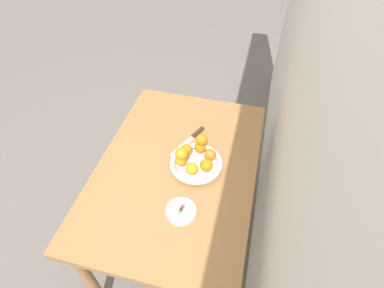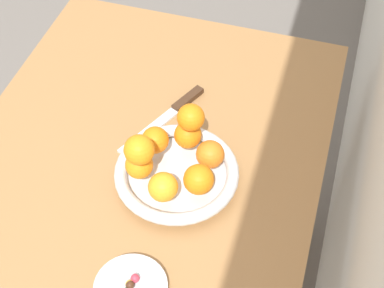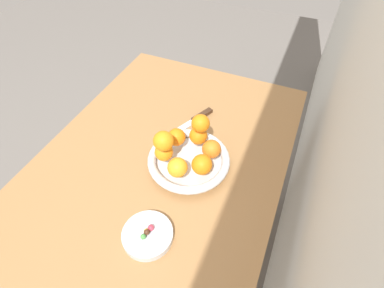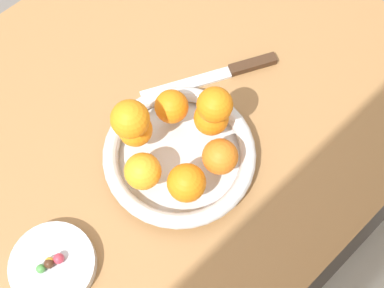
{
  "view_description": "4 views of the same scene",
  "coord_description": "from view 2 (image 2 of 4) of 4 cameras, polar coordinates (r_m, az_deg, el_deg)",
  "views": [
    {
      "loc": [
        0.87,
        0.3,
        1.87
      ],
      "look_at": [
        -0.04,
        0.07,
        0.87
      ],
      "focal_mm": 28.0,
      "sensor_mm": 36.0,
      "label": 1
    },
    {
      "loc": [
        0.67,
        0.33,
        1.71
      ],
      "look_at": [
        -0.02,
        0.13,
        0.87
      ],
      "focal_mm": 55.0,
      "sensor_mm": 36.0,
      "label": 2
    },
    {
      "loc": [
        0.52,
        0.33,
        1.47
      ],
      "look_at": [
        -0.02,
        0.1,
        0.85
      ],
      "focal_mm": 28.0,
      "sensor_mm": 36.0,
      "label": 3
    },
    {
      "loc": [
        0.18,
        0.33,
        1.5
      ],
      "look_at": [
        -0.03,
        0.11,
        0.82
      ],
      "focal_mm": 45.0,
      "sensor_mm": 36.0,
      "label": 4
    }
  ],
  "objects": [
    {
      "name": "orange_1",
      "position": [
        1.2,
        -3.6,
        0.39
      ],
      "size": [
        0.06,
        0.06,
        0.06
      ],
      "primitive_type": "sphere",
      "color": "orange",
      "rests_on": "fruit_bowl"
    },
    {
      "name": "orange_4",
      "position": [
        1.13,
        0.65,
        -3.46
      ],
      "size": [
        0.06,
        0.06,
        0.06
      ],
      "primitive_type": "sphere",
      "color": "orange",
      "rests_on": "fruit_bowl"
    },
    {
      "name": "orange_2",
      "position": [
        1.16,
        -5.14,
        -2.04
      ],
      "size": [
        0.06,
        0.06,
        0.06
      ],
      "primitive_type": "sphere",
      "color": "orange",
      "rests_on": "fruit_bowl"
    },
    {
      "name": "candy_ball_1",
      "position": [
        1.06,
        -6.03,
        -13.43
      ],
      "size": [
        0.02,
        0.02,
        0.02
      ],
      "primitive_type": "sphere",
      "color": "#472819",
      "rests_on": "candy_dish"
    },
    {
      "name": "orange_0",
      "position": [
        1.2,
        -0.4,
        0.9
      ],
      "size": [
        0.06,
        0.06,
        0.06
      ],
      "primitive_type": "sphere",
      "color": "orange",
      "rests_on": "fruit_bowl"
    },
    {
      "name": "orange_5",
      "position": [
        1.17,
        1.77,
        -1.01
      ],
      "size": [
        0.06,
        0.06,
        0.06
      ],
      "primitive_type": "sphere",
      "color": "orange",
      "rests_on": "fruit_bowl"
    },
    {
      "name": "fruit_bowl",
      "position": [
        1.2,
        -1.49,
        -2.91
      ],
      "size": [
        0.25,
        0.25,
        0.04
      ],
      "color": "silver",
      "rests_on": "dining_table"
    },
    {
      "name": "candy_ball_3",
      "position": [
        1.06,
        -6.08,
        -13.36
      ],
      "size": [
        0.02,
        0.02,
        0.02
      ],
      "primitive_type": "sphere",
      "color": "gold",
      "rests_on": "candy_dish"
    },
    {
      "name": "orange_3",
      "position": [
        1.12,
        -2.82,
        -4.18
      ],
      "size": [
        0.06,
        0.06,
        0.06
      ],
      "primitive_type": "sphere",
      "color": "orange",
      "rests_on": "fruit_bowl"
    },
    {
      "name": "candy_ball_0",
      "position": [
        1.07,
        -5.55,
        -12.83
      ],
      "size": [
        0.02,
        0.02,
        0.02
      ],
      "primitive_type": "sphere",
      "color": "#C6384C",
      "rests_on": "candy_dish"
    },
    {
      "name": "orange_7",
      "position": [
        1.16,
        -0.11,
        2.59
      ],
      "size": [
        0.06,
        0.06,
        0.06
      ],
      "primitive_type": "sphere",
      "color": "orange",
      "rests_on": "orange_0"
    },
    {
      "name": "dining_table",
      "position": [
        1.3,
        -5.55,
        -5.66
      ],
      "size": [
        1.1,
        0.76,
        0.74
      ],
      "color": "#9E7042",
      "rests_on": "ground_plane"
    },
    {
      "name": "knife",
      "position": [
        1.33,
        -2.18,
        2.93
      ],
      "size": [
        0.24,
        0.13,
        0.01
      ],
      "color": "#3F2819",
      "rests_on": "dining_table"
    },
    {
      "name": "orange_6",
      "position": [
        1.11,
        -5.14,
        -0.57
      ],
      "size": [
        0.06,
        0.06,
        0.06
      ],
      "primitive_type": "sphere",
      "color": "orange",
      "rests_on": "orange_2"
    }
  ]
}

